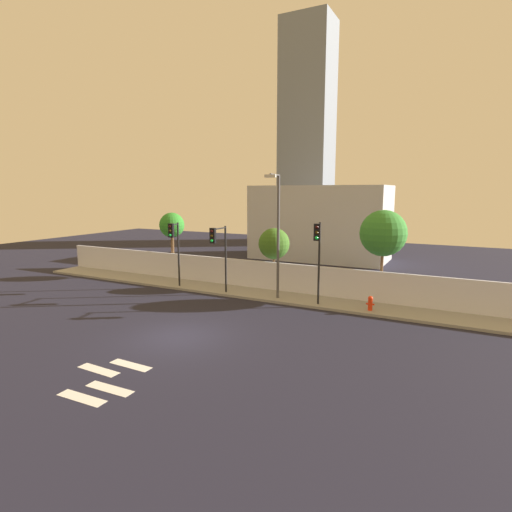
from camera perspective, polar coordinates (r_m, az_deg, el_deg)
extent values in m
plane|color=#1E1D2D|center=(18.96, -10.88, -11.06)|extent=(80.00, 80.00, 0.00)
cube|color=gray|center=(25.58, 0.55, -5.42)|extent=(36.00, 2.40, 0.15)
cube|color=silver|center=(26.48, 1.81, -2.75)|extent=(36.00, 0.18, 1.80)
cube|color=silver|center=(14.70, -23.26, -17.83)|extent=(1.81, 0.49, 0.01)
cube|color=silver|center=(14.98, -19.85, -17.10)|extent=(1.81, 0.48, 0.01)
cube|color=silver|center=(16.49, -21.23, -14.67)|extent=(1.81, 0.49, 0.01)
cube|color=silver|center=(16.52, -17.18, -14.42)|extent=(1.81, 0.46, 0.01)
cylinder|color=black|center=(22.97, 8.83, -1.07)|extent=(0.12, 0.12, 4.64)
cylinder|color=black|center=(22.15, 8.78, 4.36)|extent=(0.28, 1.08, 0.08)
cube|color=black|center=(21.65, 8.57, 3.33)|extent=(0.37, 0.26, 0.90)
sphere|color=black|center=(21.51, 8.54, 4.01)|extent=(0.18, 0.18, 0.18)
sphere|color=#33260A|center=(21.53, 8.53, 3.27)|extent=(0.18, 0.18, 0.18)
sphere|color=#19F24C|center=(21.56, 8.51, 2.53)|extent=(0.18, 0.18, 0.18)
cylinder|color=black|center=(27.64, -10.81, 0.21)|extent=(0.12, 0.12, 4.28)
cylinder|color=black|center=(27.05, -11.39, 4.35)|extent=(0.19, 0.84, 0.08)
cube|color=black|center=(26.72, -11.83, 3.53)|extent=(0.36, 0.24, 0.90)
sphere|color=black|center=(26.60, -11.99, 4.08)|extent=(0.18, 0.18, 0.18)
sphere|color=#33260A|center=(26.62, -11.97, 3.48)|extent=(0.18, 0.18, 0.18)
sphere|color=#19F24C|center=(26.65, -11.95, 2.88)|extent=(0.18, 0.18, 0.18)
cylinder|color=black|center=(25.56, -4.28, -0.46)|extent=(0.12, 0.12, 4.20)
cylinder|color=black|center=(24.63, -5.19, 3.86)|extent=(0.17, 1.55, 0.08)
cube|color=black|center=(24.00, -6.08, 2.87)|extent=(0.35, 0.22, 0.90)
sphere|color=black|center=(23.87, -6.23, 3.48)|extent=(0.18, 0.18, 0.18)
sphere|color=#33260A|center=(23.90, -6.22, 2.82)|extent=(0.18, 0.18, 0.18)
sphere|color=#19F24C|center=(23.93, -6.21, 2.15)|extent=(0.18, 0.18, 0.18)
cylinder|color=#4C4C51|center=(23.90, 3.13, 2.61)|extent=(0.16, 0.16, 7.28)
cylinder|color=#4C4C51|center=(22.88, 2.64, 11.33)|extent=(0.41, 1.81, 0.10)
cube|color=beige|center=(22.00, 2.03, 11.16)|extent=(0.63, 0.34, 0.16)
cylinder|color=red|center=(22.77, 15.74, -6.59)|extent=(0.24, 0.24, 0.62)
sphere|color=red|center=(22.68, 15.77, -5.75)|extent=(0.26, 0.26, 0.26)
cylinder|color=red|center=(22.80, 15.32, -6.48)|extent=(0.10, 0.09, 0.09)
cylinder|color=red|center=(22.73, 16.16, -6.56)|extent=(0.10, 0.09, 0.09)
cylinder|color=brown|center=(31.75, -11.60, 0.26)|extent=(0.24, 0.24, 3.43)
sphere|color=#2E8328|center=(31.50, -11.72, 4.28)|extent=(1.89, 1.89, 1.89)
cylinder|color=brown|center=(27.36, 2.52, -1.99)|extent=(0.14, 0.14, 2.45)
sphere|color=#396720|center=(27.08, 2.55, 1.75)|extent=(2.09, 2.09, 2.09)
cylinder|color=brown|center=(25.22, 17.17, -2.36)|extent=(0.18, 0.18, 3.31)
sphere|color=#347F2F|center=(24.87, 17.43, 3.08)|extent=(2.72, 2.72, 2.72)
cube|color=#AEAEAE|center=(39.52, 8.96, 4.65)|extent=(12.63, 6.00, 7.00)
cube|color=slate|center=(53.16, 7.17, 16.59)|extent=(5.99, 5.00, 26.98)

